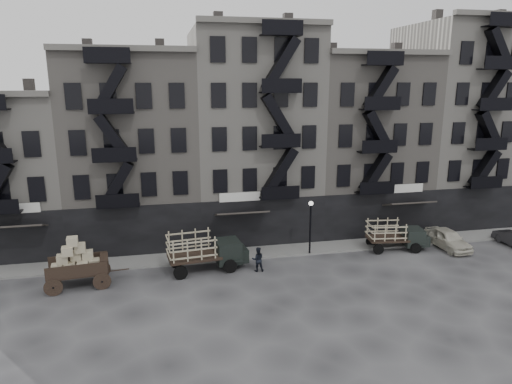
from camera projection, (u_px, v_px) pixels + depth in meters
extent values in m
plane|color=#38383A|center=(280.00, 272.00, 32.01)|extent=(140.00, 140.00, 0.00)
cube|color=slate|center=(268.00, 251.00, 35.56)|extent=(55.00, 2.50, 0.15)
cube|color=#ABA79D|center=(5.00, 172.00, 36.10)|extent=(10.00, 10.00, 12.00)
cube|color=#4C4744|center=(29.00, 87.00, 35.03)|extent=(0.70, 0.70, 1.20)
cube|color=gray|center=(134.00, 149.00, 37.74)|extent=(10.00, 10.00, 15.00)
cube|color=black|center=(135.00, 231.00, 34.34)|extent=(10.00, 0.35, 4.00)
cube|color=#595651|center=(123.00, 48.00, 31.01)|extent=(10.00, 0.50, 0.40)
cube|color=#4C4744|center=(87.00, 47.00, 35.22)|extent=(0.70, 0.70, 1.20)
cube|color=#4C4744|center=(160.00, 48.00, 36.31)|extent=(0.70, 0.70, 1.20)
cube|color=#ABA79D|center=(252.00, 134.00, 39.50)|extent=(10.00, 10.00, 17.00)
cube|color=black|center=(265.00, 223.00, 36.34)|extent=(10.00, 0.35, 4.00)
cube|color=#595651|center=(266.00, 21.00, 32.53)|extent=(10.00, 0.50, 0.40)
cube|color=#4C4744|center=(215.00, 22.00, 36.73)|extent=(0.70, 0.70, 1.20)
cube|color=#4C4744|center=(281.00, 24.00, 37.83)|extent=(0.70, 0.70, 1.20)
cube|color=gray|center=(359.00, 143.00, 41.73)|extent=(10.00, 10.00, 15.00)
cube|color=black|center=(380.00, 216.00, 38.33)|extent=(10.00, 0.35, 4.00)
cube|color=#595651|center=(393.00, 52.00, 35.00)|extent=(10.00, 0.50, 0.40)
cube|color=#4C4744|center=(332.00, 50.00, 39.20)|extent=(0.70, 0.70, 1.20)
cube|color=#4C4744|center=(390.00, 51.00, 40.30)|extent=(0.70, 0.70, 1.20)
cube|color=#ABA79D|center=(458.00, 124.00, 43.36)|extent=(10.00, 10.00, 18.00)
cube|color=black|center=(485.00, 209.00, 40.32)|extent=(10.00, 0.35, 4.00)
cube|color=#595651|center=(511.00, 14.00, 36.28)|extent=(10.00, 0.50, 0.40)
cube|color=#4C4744|center=(439.00, 16.00, 40.48)|extent=(0.70, 0.70, 1.20)
cube|color=#4C4744|center=(493.00, 18.00, 41.58)|extent=(0.70, 0.70, 1.20)
cylinder|color=black|center=(310.00, 230.00, 34.61)|extent=(0.14, 0.14, 4.00)
sphere|color=silver|center=(311.00, 203.00, 34.11)|extent=(0.36, 0.36, 0.36)
cube|color=black|center=(78.00, 271.00, 29.53)|extent=(3.89, 2.35, 0.21)
cylinder|color=black|center=(53.00, 288.00, 28.25)|extent=(1.13, 0.23, 1.13)
cylinder|color=black|center=(56.00, 275.00, 30.15)|extent=(1.13, 0.23, 1.13)
cylinder|color=black|center=(102.00, 281.00, 29.13)|extent=(1.13, 0.23, 1.13)
cylinder|color=black|center=(102.00, 269.00, 31.02)|extent=(1.13, 0.23, 1.13)
cube|color=black|center=(104.00, 262.00, 29.93)|extent=(0.69, 1.69, 0.82)
cube|color=black|center=(194.00, 256.00, 31.82)|extent=(3.78, 2.49, 0.19)
cube|color=black|center=(228.00, 251.00, 32.54)|extent=(1.88, 2.07, 1.57)
cube|color=black|center=(240.00, 254.00, 32.90)|extent=(1.01, 1.66, 0.94)
cylinder|color=black|center=(230.00, 266.00, 31.71)|extent=(0.96, 0.34, 0.94)
cylinder|color=black|center=(223.00, 256.00, 33.65)|extent=(0.96, 0.34, 0.94)
cylinder|color=black|center=(181.00, 273.00, 30.65)|extent=(0.96, 0.34, 0.94)
cylinder|color=black|center=(176.00, 261.00, 32.59)|extent=(0.96, 0.34, 0.94)
cube|color=black|center=(387.00, 238.00, 35.92)|extent=(3.27, 2.18, 0.16)
cube|color=black|center=(413.00, 237.00, 36.04)|extent=(1.64, 1.79, 1.35)
cube|color=black|center=(422.00, 240.00, 36.17)|extent=(0.89, 1.43, 0.81)
cylinder|color=black|center=(416.00, 248.00, 35.32)|extent=(0.83, 0.30, 0.81)
cylinder|color=black|center=(407.00, 240.00, 37.06)|extent=(0.83, 0.30, 0.81)
cylinder|color=black|center=(378.00, 249.00, 35.10)|extent=(0.83, 0.30, 0.81)
cylinder|color=black|center=(371.00, 241.00, 36.84)|extent=(0.83, 0.30, 0.81)
imported|color=beige|center=(448.00, 239.00, 36.36)|extent=(1.99, 4.60, 1.54)
imported|color=black|center=(258.00, 259.00, 31.90)|extent=(0.90, 0.73, 1.76)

